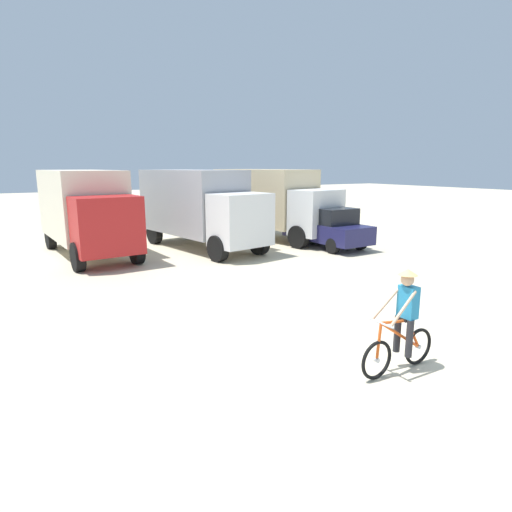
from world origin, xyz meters
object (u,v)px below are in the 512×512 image
object	(u,v)px
box_truck_cream_rv	(86,208)
box_truck_grey_hauler	(200,205)
cyclist_orange_shirt	(403,325)
sedan_parked	(327,227)
box_truck_tan_camper	(272,200)

from	to	relation	value
box_truck_cream_rv	box_truck_grey_hauler	distance (m)	4.56
box_truck_grey_hauler	cyclist_orange_shirt	xyz separation A→B (m)	(-1.55, -12.38, -1.03)
box_truck_grey_hauler	cyclist_orange_shirt	world-z (taller)	box_truck_grey_hauler
box_truck_cream_rv	cyclist_orange_shirt	bearing A→B (deg)	-77.73
cyclist_orange_shirt	sedan_parked	bearing A→B (deg)	56.64
box_truck_tan_camper	sedan_parked	size ratio (longest dim) A/B	1.66
sedan_parked	cyclist_orange_shirt	bearing A→B (deg)	-123.36
box_truck_cream_rv	sedan_parked	distance (m)	10.05
box_truck_tan_camper	sedan_parked	world-z (taller)	box_truck_tan_camper
cyclist_orange_shirt	box_truck_grey_hauler	bearing A→B (deg)	82.88
box_truck_cream_rv	sedan_parked	bearing A→B (deg)	-20.91
box_truck_cream_rv	cyclist_orange_shirt	distance (m)	13.70
box_truck_grey_hauler	box_truck_tan_camper	world-z (taller)	same
box_truck_grey_hauler	sedan_parked	xyz separation A→B (m)	(4.89, -2.60, -0.99)
box_truck_grey_hauler	cyclist_orange_shirt	bearing A→B (deg)	-97.12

